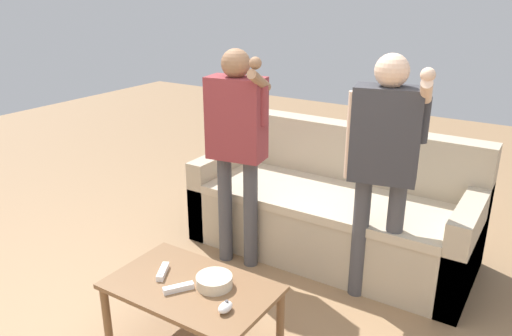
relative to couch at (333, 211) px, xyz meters
The scene contains 9 objects.
couch is the anchor object (origin of this frame).
coffee_table 1.44m from the couch, 96.48° to the right, with size 0.87×0.53×0.41m.
snack_bowl 1.38m from the couch, 92.28° to the right, with size 0.19×0.19×0.06m, color beige.
game_remote_nunchuk 1.52m from the couch, 85.60° to the right, with size 0.06×0.09×0.05m.
player_left 0.96m from the couch, 132.63° to the right, with size 0.46×0.29×1.50m.
player_right 0.91m from the couch, 42.38° to the right, with size 0.48×0.30×1.53m.
game_remote_wand_near 1.52m from the couch, 97.02° to the right, with size 0.12×0.15×0.03m.
game_remote_wand_far 1.48m from the couch, 104.05° to the right, with size 0.11×0.15×0.03m.
game_remote_wand_spare 1.35m from the couch, 92.59° to the right, with size 0.12×0.14×0.03m.
Camera 1 is at (1.30, -1.68, 1.85)m, focal length 34.69 mm.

